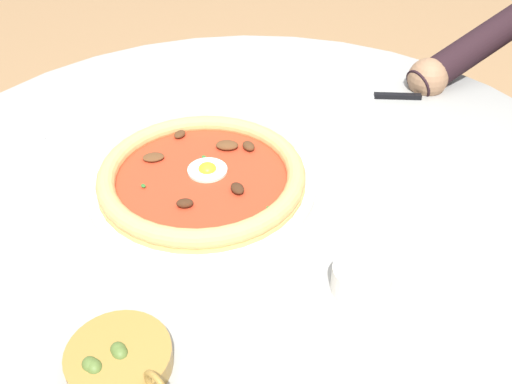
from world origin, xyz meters
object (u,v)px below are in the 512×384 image
at_px(pizza_on_plate, 202,178).
at_px(steak_knife, 382,96).
at_px(ramekin_capers, 361,278).
at_px(dining_table, 251,243).
at_px(olive_pan, 119,359).

distance_m(pizza_on_plate, steak_knife, 0.38).
xyz_separation_m(steak_knife, ramekin_capers, (0.30, -0.34, 0.01)).
bearing_deg(pizza_on_plate, ramekin_capers, 9.85).
relative_size(dining_table, steak_knife, 6.69).
relative_size(dining_table, ramekin_capers, 15.44).
xyz_separation_m(dining_table, steak_knife, (-0.08, 0.33, 0.10)).
xyz_separation_m(pizza_on_plate, ramekin_capers, (0.26, 0.05, 0.00)).
xyz_separation_m(dining_table, ramekin_capers, (0.22, -0.00, 0.11)).
distance_m(steak_knife, olive_pan, 0.65).
height_order(dining_table, steak_knife, steak_knife).
distance_m(ramekin_capers, olive_pan, 0.27).
distance_m(dining_table, steak_knife, 0.36).
distance_m(dining_table, ramekin_capers, 0.24).
bearing_deg(ramekin_capers, steak_knife, 131.56).
relative_size(steak_knife, ramekin_capers, 2.31).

